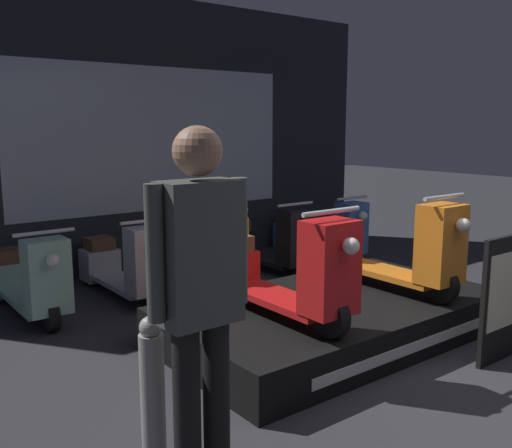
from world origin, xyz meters
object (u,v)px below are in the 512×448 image
Objects in this scene: price_sign_board at (500,299)px; street_bollard at (153,396)px; scooter_backrow_0 at (30,280)px; person_left_browsing at (200,287)px; scooter_backrow_4 at (322,234)px; scooter_backrow_3 at (266,243)px; scooter_display_left at (280,273)px; scooter_display_right at (389,251)px; scooter_backrow_2 at (201,253)px; scooter_backrow_1 at (124,265)px.

street_bollard is at bearing 173.28° from price_sign_board.
scooter_backrow_0 is 1.64× the size of price_sign_board.
scooter_backrow_0 is 3.15m from person_left_browsing.
scooter_backrow_4 is (3.67, 0.00, 0.00)m from scooter_backrow_0.
person_left_browsing reaches higher than scooter_backrow_0.
scooter_backrow_4 is (0.92, 0.00, 0.00)m from scooter_backrow_3.
scooter_backrow_4 is at bearing 40.45° from scooter_display_left.
scooter_backrow_4 is 4.82m from street_bollard.
scooter_display_right is 1.64× the size of price_sign_board.
scooter_backrow_4 is at bearing 68.29° from price_sign_board.
person_left_browsing is (-1.93, -3.08, 0.66)m from scooter_backrow_2.
scooter_backrow_2 is at bearing 53.98° from street_bollard.
scooter_backrow_1 is 1.00× the size of scooter_backrow_3.
scooter_display_left is at bearing -82.66° from scooter_backrow_1.
scooter_backrow_0 is at bearing 138.91° from scooter_display_right.
scooter_backrow_3 is 4.24m from person_left_browsing.
scooter_display_left is 3.27m from scooter_backrow_4.
person_left_browsing is 2.11× the size of street_bollard.
scooter_backrow_0 is 1.00× the size of scooter_backrow_4.
scooter_backrow_1 is (-0.27, 2.11, -0.32)m from scooter_display_left.
street_bollard is (-2.98, -2.84, 0.08)m from scooter_backrow_3.
scooter_backrow_1 is (0.92, 0.00, 0.00)m from scooter_backrow_0.
scooter_backrow_2 is at bearing 180.00° from scooter_backrow_4.
scooter_backrow_4 is 4.90m from person_left_browsing.
street_bollard is (-1.15, -2.84, 0.08)m from scooter_backrow_1.
person_left_browsing reaches higher than scooter_display_right.
price_sign_board is (-0.34, -3.15, 0.15)m from scooter_backrow_3.
scooter_backrow_3 is at bearing 0.00° from scooter_backrow_0.
street_bollard is at bearing -126.02° from scooter_backrow_2.
person_left_browsing reaches higher than scooter_backrow_2.
scooter_display_right is 1.00× the size of scooter_backrow_2.
street_bollard is (-1.42, -0.73, -0.24)m from scooter_display_left.
person_left_browsing is at bearing -91.78° from scooter_backrow_0.
scooter_backrow_3 is at bearing 0.00° from scooter_backrow_1.
scooter_backrow_3 reaches higher than street_bollard.
street_bollard is at bearing -152.90° from scooter_display_left.
scooter_backrow_4 is at bearing 0.00° from scooter_backrow_0.
scooter_backrow_4 is at bearing 39.29° from person_left_browsing.
scooter_backrow_3 is 1.88× the size of street_bollard.
scooter_display_right is 2.61m from scooter_backrow_1.
scooter_display_right is at bearing -41.09° from scooter_backrow_0.
scooter_backrow_1 reaches higher than street_bollard.
scooter_backrow_0 is 1.00× the size of scooter_backrow_2.
scooter_backrow_0 is 1.83m from scooter_backrow_2.
scooter_backrow_2 is 0.92m from scooter_backrow_3.
scooter_backrow_1 is 3.49m from price_sign_board.
scooter_display_left reaches higher than scooter_backrow_2.
price_sign_board reaches higher than scooter_backrow_0.
scooter_backrow_0 is at bearing 180.00° from scooter_backrow_4.
scooter_display_right reaches higher than scooter_backrow_2.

